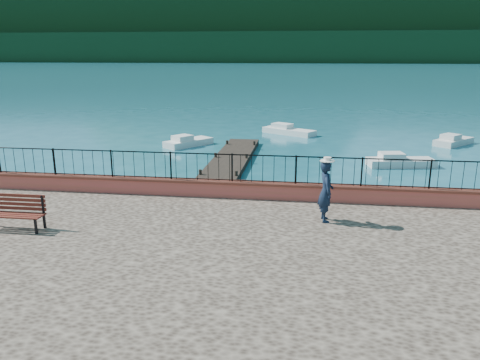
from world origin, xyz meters
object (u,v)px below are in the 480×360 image
(person, at_px, (326,191))
(boat_2, at_px, (401,159))
(park_bench, at_px, (14,219))
(boat_3, at_px, (188,140))
(boat_5, at_px, (454,139))
(boat_4, at_px, (289,129))

(person, relative_size, boat_2, 0.51)
(person, bearing_deg, park_bench, 92.85)
(boat_3, relative_size, boat_5, 1.04)
(boat_4, relative_size, boat_5, 1.30)
(park_bench, distance_m, boat_3, 18.90)
(boat_3, height_order, boat_4, same)
(person, height_order, boat_5, person)
(person, distance_m, boat_3, 19.00)
(park_bench, xyz_separation_m, person, (8.88, 1.96, 0.63))
(park_bench, relative_size, boat_4, 0.42)
(park_bench, relative_size, boat_2, 0.50)
(boat_3, bearing_deg, person, -116.44)
(park_bench, bearing_deg, boat_5, 49.63)
(boat_4, bearing_deg, boat_5, 18.61)
(boat_2, relative_size, boat_3, 1.06)
(boat_4, xyz_separation_m, boat_5, (11.39, -2.74, 0.00))
(person, height_order, boat_2, person)
(person, relative_size, boat_4, 0.44)
(person, xyz_separation_m, boat_4, (-1.93, 22.56, -1.73))
(person, distance_m, boat_2, 13.68)
(person, xyz_separation_m, boat_5, (9.46, 19.82, -1.73))
(boat_2, bearing_deg, boat_4, 114.35)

